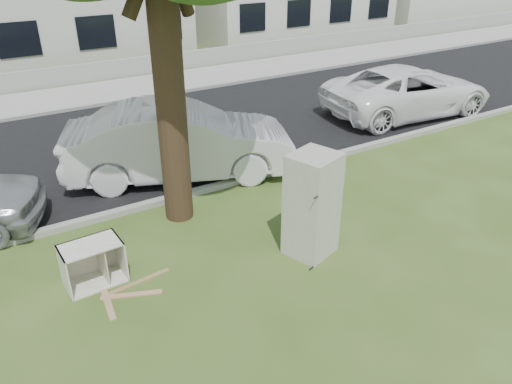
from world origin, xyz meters
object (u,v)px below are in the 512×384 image
cabinet (93,264)px  car_center (180,141)px  fridge (312,205)px  car_right (408,91)px

cabinet → car_center: 4.08m
car_center → cabinet: bearing=157.3°
fridge → car_center: size_ratio=0.36×
fridge → car_right: fridge is taller
cabinet → car_center: bearing=43.6°
fridge → cabinet: fridge is taller
cabinet → car_center: (2.80, 2.93, 0.48)m
car_right → car_center: bearing=99.3°
cabinet → car_center: size_ratio=0.18×
car_center → fridge: bearing=-149.4°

